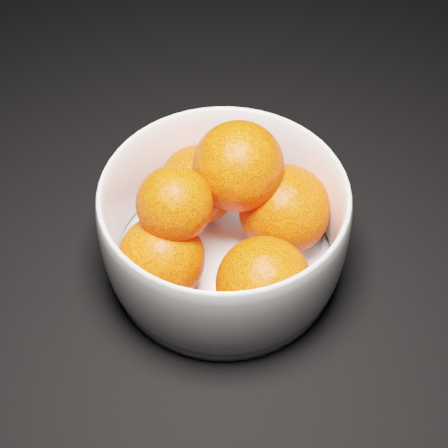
{
  "coord_description": "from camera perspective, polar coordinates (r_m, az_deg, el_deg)",
  "views": [
    {
      "loc": [
        -0.23,
        -0.06,
        0.42
      ],
      "look_at": [
        -0.25,
        0.25,
        0.05
      ],
      "focal_mm": 50.0,
      "sensor_mm": 36.0,
      "label": 1
    }
  ],
  "objects": [
    {
      "name": "bowl",
      "position": [
        0.48,
        0.0,
        -0.36
      ],
      "size": [
        0.19,
        0.19,
        0.09
      ],
      "rotation": [
        0.0,
        0.0,
        0.31
      ],
      "color": "white",
      "rests_on": "ground"
    },
    {
      "name": "orange_pile",
      "position": [
        0.48,
        0.48,
        0.55
      ],
      "size": [
        0.16,
        0.16,
        0.11
      ],
      "color": "#FF3F07",
      "rests_on": "bowl"
    }
  ]
}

